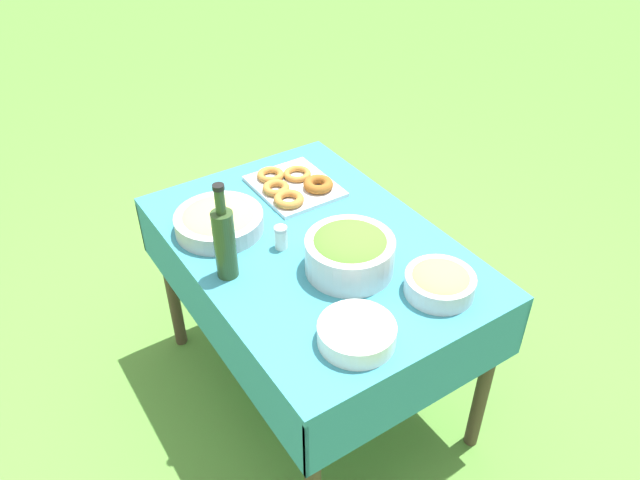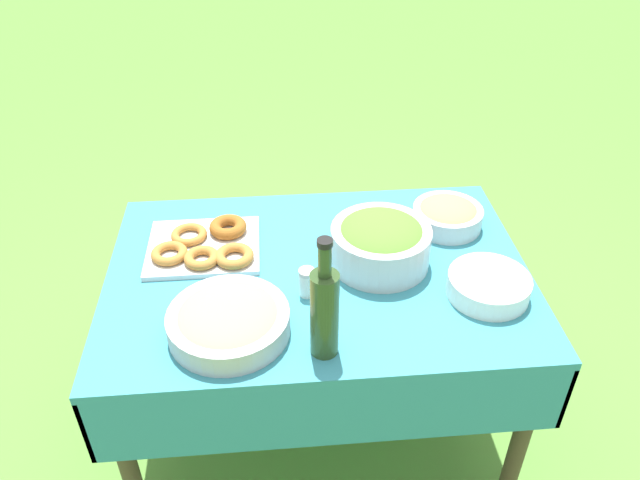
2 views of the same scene
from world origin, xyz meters
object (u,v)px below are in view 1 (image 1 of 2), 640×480
(plate_stack, at_px, (357,334))
(salad_bowl, at_px, (350,252))
(donut_platter, at_px, (294,185))
(pasta_bowl, at_px, (219,220))
(olive_oil_bottle, at_px, (225,241))
(fruit_bowl, at_px, (440,282))

(plate_stack, bearing_deg, salad_bowl, 148.20)
(donut_platter, relative_size, plate_stack, 1.48)
(pasta_bowl, xyz_separation_m, donut_platter, (-0.08, 0.35, -0.02))
(salad_bowl, distance_m, olive_oil_bottle, 0.39)
(salad_bowl, distance_m, pasta_bowl, 0.49)
(plate_stack, relative_size, olive_oil_bottle, 0.66)
(salad_bowl, height_order, olive_oil_bottle, olive_oil_bottle)
(pasta_bowl, xyz_separation_m, fruit_bowl, (0.67, 0.42, 0.00))
(donut_platter, xyz_separation_m, olive_oil_bottle, (0.31, -0.43, 0.11))
(olive_oil_bottle, xyz_separation_m, fruit_bowl, (0.43, 0.50, -0.09))
(plate_stack, height_order, fruit_bowl, fruit_bowl)
(salad_bowl, xyz_separation_m, plate_stack, (0.27, -0.17, -0.04))
(salad_bowl, xyz_separation_m, donut_platter, (-0.50, 0.10, -0.05))
(salad_bowl, xyz_separation_m, olive_oil_bottle, (-0.19, -0.34, 0.06))
(olive_oil_bottle, bearing_deg, pasta_bowl, 160.08)
(pasta_bowl, height_order, olive_oil_bottle, olive_oil_bottle)
(plate_stack, bearing_deg, olive_oil_bottle, -159.84)
(pasta_bowl, relative_size, fruit_bowl, 1.42)
(salad_bowl, height_order, plate_stack, salad_bowl)
(donut_platter, bearing_deg, plate_stack, -18.95)
(salad_bowl, relative_size, olive_oil_bottle, 0.85)
(salad_bowl, xyz_separation_m, pasta_bowl, (-0.42, -0.25, -0.03))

